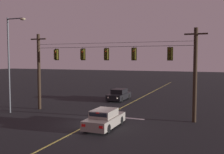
{
  "coord_description": "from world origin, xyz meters",
  "views": [
    {
      "loc": [
        9.18,
        -18.58,
        5.16
      ],
      "look_at": [
        0.0,
        4.57,
        3.42
      ],
      "focal_mm": 42.43,
      "sensor_mm": 36.0,
      "label": 1
    }
  ],
  "objects_px": {
    "traffic_light_right_inner": "(133,54)",
    "street_lamp_corner": "(11,57)",
    "traffic_light_leftmost": "(56,54)",
    "traffic_light_rightmost": "(170,54)",
    "traffic_light_left_inner": "(82,54)",
    "car_oncoming_lead": "(119,95)",
    "car_waiting_near_lane": "(105,119)",
    "traffic_light_centre": "(106,54)"
  },
  "relations": [
    {
      "from": "traffic_light_right_inner",
      "to": "car_oncoming_lead",
      "type": "height_order",
      "value": "traffic_light_right_inner"
    },
    {
      "from": "car_oncoming_lead",
      "to": "traffic_light_left_inner",
      "type": "bearing_deg",
      "value": -93.84
    },
    {
      "from": "street_lamp_corner",
      "to": "traffic_light_leftmost",
      "type": "bearing_deg",
      "value": 37.75
    },
    {
      "from": "traffic_light_rightmost",
      "to": "traffic_light_left_inner",
      "type": "bearing_deg",
      "value": 180.0
    },
    {
      "from": "traffic_light_right_inner",
      "to": "street_lamp_corner",
      "type": "height_order",
      "value": "street_lamp_corner"
    },
    {
      "from": "car_oncoming_lead",
      "to": "street_lamp_corner",
      "type": "bearing_deg",
      "value": -121.55
    },
    {
      "from": "traffic_light_rightmost",
      "to": "street_lamp_corner",
      "type": "height_order",
      "value": "street_lamp_corner"
    },
    {
      "from": "traffic_light_leftmost",
      "to": "street_lamp_corner",
      "type": "relative_size",
      "value": 0.14
    },
    {
      "from": "traffic_light_leftmost",
      "to": "traffic_light_right_inner",
      "type": "xyz_separation_m",
      "value": [
        7.94,
        0.0,
        0.0
      ]
    },
    {
      "from": "car_waiting_near_lane",
      "to": "street_lamp_corner",
      "type": "xyz_separation_m",
      "value": [
        -10.27,
        1.71,
        4.66
      ]
    },
    {
      "from": "traffic_light_centre",
      "to": "traffic_light_right_inner",
      "type": "height_order",
      "value": "same"
    },
    {
      "from": "traffic_light_left_inner",
      "to": "traffic_light_centre",
      "type": "bearing_deg",
      "value": 0.0
    },
    {
      "from": "car_waiting_near_lane",
      "to": "traffic_light_leftmost",
      "type": "bearing_deg",
      "value": 148.82
    },
    {
      "from": "traffic_light_centre",
      "to": "car_oncoming_lead",
      "type": "relative_size",
      "value": 0.28
    },
    {
      "from": "traffic_light_rightmost",
      "to": "car_waiting_near_lane",
      "type": "relative_size",
      "value": 0.28
    },
    {
      "from": "traffic_light_centre",
      "to": "traffic_light_rightmost",
      "type": "distance_m",
      "value": 5.73
    },
    {
      "from": "traffic_light_leftmost",
      "to": "car_oncoming_lead",
      "type": "bearing_deg",
      "value": 67.61
    },
    {
      "from": "car_waiting_near_lane",
      "to": "traffic_light_left_inner",
      "type": "bearing_deg",
      "value": 133.89
    },
    {
      "from": "traffic_light_right_inner",
      "to": "traffic_light_centre",
      "type": "bearing_deg",
      "value": 180.0
    },
    {
      "from": "traffic_light_rightmost",
      "to": "car_oncoming_lead",
      "type": "relative_size",
      "value": 0.28
    },
    {
      "from": "traffic_light_centre",
      "to": "car_oncoming_lead",
      "type": "bearing_deg",
      "value": 102.21
    },
    {
      "from": "traffic_light_leftmost",
      "to": "traffic_light_left_inner",
      "type": "relative_size",
      "value": 1.0
    },
    {
      "from": "traffic_light_right_inner",
      "to": "street_lamp_corner",
      "type": "distance_m",
      "value": 11.49
    },
    {
      "from": "car_waiting_near_lane",
      "to": "car_oncoming_lead",
      "type": "relative_size",
      "value": 0.98
    },
    {
      "from": "traffic_light_rightmost",
      "to": "street_lamp_corner",
      "type": "bearing_deg",
      "value": -169.99
    },
    {
      "from": "traffic_light_centre",
      "to": "car_waiting_near_lane",
      "type": "distance_m",
      "value": 6.7
    },
    {
      "from": "traffic_light_centre",
      "to": "car_waiting_near_lane",
      "type": "xyz_separation_m",
      "value": [
        1.67,
        -4.24,
        -4.91
      ]
    },
    {
      "from": "traffic_light_rightmost",
      "to": "car_oncoming_lead",
      "type": "bearing_deg",
      "value": 131.73
    },
    {
      "from": "traffic_light_leftmost",
      "to": "car_oncoming_lead",
      "type": "xyz_separation_m",
      "value": [
        3.5,
        8.49,
        -4.91
      ]
    },
    {
      "from": "traffic_light_centre",
      "to": "car_oncoming_lead",
      "type": "distance_m",
      "value": 9.97
    },
    {
      "from": "traffic_light_centre",
      "to": "traffic_light_rightmost",
      "type": "xyz_separation_m",
      "value": [
        5.73,
        0.0,
        0.0
      ]
    },
    {
      "from": "traffic_light_leftmost",
      "to": "traffic_light_right_inner",
      "type": "height_order",
      "value": "same"
    },
    {
      "from": "car_oncoming_lead",
      "to": "street_lamp_corner",
      "type": "relative_size",
      "value": 0.49
    },
    {
      "from": "traffic_light_leftmost",
      "to": "traffic_light_rightmost",
      "type": "relative_size",
      "value": 1.0
    },
    {
      "from": "traffic_light_rightmost",
      "to": "car_waiting_near_lane",
      "type": "distance_m",
      "value": 7.65
    },
    {
      "from": "traffic_light_rightmost",
      "to": "traffic_light_centre",
      "type": "bearing_deg",
      "value": 180.0
    },
    {
      "from": "car_waiting_near_lane",
      "to": "car_oncoming_lead",
      "type": "xyz_separation_m",
      "value": [
        -3.51,
        12.72,
        -0.0
      ]
    },
    {
      "from": "traffic_light_leftmost",
      "to": "traffic_light_right_inner",
      "type": "bearing_deg",
      "value": 0.0
    },
    {
      "from": "street_lamp_corner",
      "to": "traffic_light_rightmost",
      "type": "bearing_deg",
      "value": 10.01
    },
    {
      "from": "traffic_light_centre",
      "to": "traffic_light_right_inner",
      "type": "relative_size",
      "value": 1.0
    },
    {
      "from": "traffic_light_leftmost",
      "to": "traffic_light_centre",
      "type": "xyz_separation_m",
      "value": [
        5.33,
        0.0,
        0.0
      ]
    },
    {
      "from": "car_waiting_near_lane",
      "to": "street_lamp_corner",
      "type": "relative_size",
      "value": 0.48
    }
  ]
}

